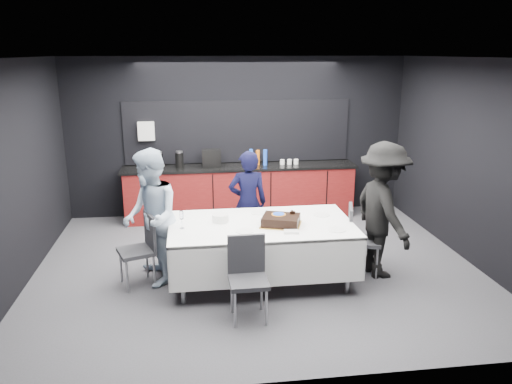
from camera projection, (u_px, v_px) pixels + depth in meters
ground at (257, 267)px, 6.90m from camera, size 6.00×6.00×0.00m
room_shell at (257, 134)px, 6.40m from camera, size 6.04×5.04×2.82m
kitchenette at (239, 187)px, 8.87m from camera, size 4.10×0.64×2.05m
party_table at (261, 233)px, 6.35m from camera, size 2.32×1.32×0.78m
cake_assembly at (281, 220)px, 6.23m from camera, size 0.59×0.53×0.16m
plate_stack at (220, 218)px, 6.35m from camera, size 0.21×0.21×0.10m
loose_plate_near at (245, 231)px, 6.02m from camera, size 0.22×0.22×0.01m
loose_plate_right_a at (322, 215)px, 6.62m from camera, size 0.21×0.21×0.01m
loose_plate_right_b at (337, 230)px, 6.07m from camera, size 0.22×0.22×0.01m
loose_plate_far at (258, 213)px, 6.70m from camera, size 0.19×0.19×0.01m
fork_pile at (291, 232)px, 5.97m from camera, size 0.19×0.13×0.03m
champagne_flute at (182, 216)px, 6.08m from camera, size 0.06×0.06×0.22m
chair_left at (142, 244)px, 6.28m from camera, size 0.54×0.54×0.92m
chair_right at (358, 235)px, 6.60m from camera, size 0.52×0.52×0.92m
chair_near at (248, 271)px, 5.50m from camera, size 0.43×0.43×0.92m
person_center at (248, 203)px, 7.18m from camera, size 0.58×0.39×1.53m
person_left at (151, 218)px, 6.24m from camera, size 0.82×0.96×1.74m
person_right at (383, 210)px, 6.46m from camera, size 0.81×1.23×1.79m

